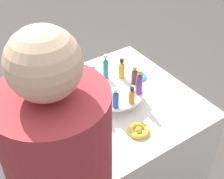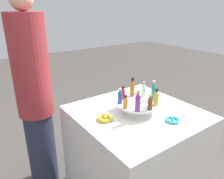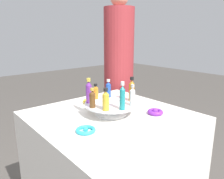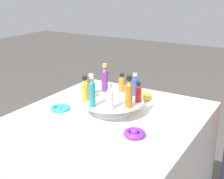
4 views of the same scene
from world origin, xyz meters
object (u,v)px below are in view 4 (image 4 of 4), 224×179
bottle_clear (110,98)px  bottle_orange (122,83)px  ribbon_bow_gold (142,96)px  display_stand (112,104)px  bottle_red (138,93)px  bottle_amber (129,93)px  bottle_gold (85,89)px  bottle_brown (90,85)px  bottle_purple (105,79)px  bottle_blue (135,85)px  ribbon_bow_teal (60,108)px  bottle_teal (92,92)px  ribbon_bow_purple (134,133)px

bottle_clear → bottle_orange: bearing=-72.5°
ribbon_bow_gold → display_stand: bearing=81.9°
bottle_red → bottle_orange: size_ratio=1.01×
bottle_amber → bottle_red: 0.09m
bottle_gold → ribbon_bow_gold: size_ratio=1.11×
bottle_clear → bottle_red: bottle_clear is taller
bottle_brown → bottle_gold: (-0.03, 0.08, 0.01)m
display_stand → bottle_purple: (0.10, -0.09, 0.09)m
bottle_blue → bottle_clear: bearing=87.5°
bottle_gold → bottle_blue: size_ratio=1.06×
bottle_orange → ribbon_bow_teal: size_ratio=0.98×
bottle_teal → ribbon_bow_purple: bottle_teal is taller
bottle_purple → bottle_red: bottle_purple is taller
display_stand → bottle_clear: bearing=117.5°
bottle_red → ribbon_bow_purple: bearing=112.9°
bottle_purple → bottle_clear: 0.26m
bottle_gold → bottle_blue: bearing=-132.5°
bottle_gold → ribbon_bow_teal: bearing=8.0°
bottle_clear → bottle_purple: bearing=-52.5°
bottle_orange → ribbon_bow_teal: bottle_orange is taller
bottle_teal → ribbon_bow_gold: (-0.07, -0.39, -0.13)m
bottle_teal → ribbon_bow_gold: bearing=-99.5°
bottle_gold → bottle_teal: bearing=147.5°
display_stand → bottle_brown: (0.13, -0.01, 0.07)m
bottle_teal → bottle_clear: bearing=-172.5°
bottle_purple → bottle_teal: bearing=107.5°
bottle_teal → ribbon_bow_purple: size_ratio=1.64×
display_stand → bottle_purple: bearing=-42.5°
bottle_brown → bottle_blue: 0.22m
bottle_purple → bottle_blue: bearing=-172.5°
ribbon_bow_teal → ribbon_bow_gold: (-0.28, -0.36, 0.00)m
bottle_purple → bottle_gold: bearing=87.5°
bottle_gold → ribbon_bow_purple: bottle_gold is taller
bottle_purple → ribbon_bow_purple: (-0.30, 0.25, -0.13)m
bottle_brown → bottle_teal: bearing=127.5°
bottle_red → bottle_orange: same height
bottle_blue → bottle_orange: size_ratio=1.20×
bottle_orange → ribbon_bow_gold: size_ratio=0.87×
bottle_purple → bottle_brown: size_ratio=1.34×
bottle_clear → bottle_orange: bottle_clear is taller
display_stand → bottle_teal: 0.16m
bottle_brown → bottle_gold: 0.09m
bottle_teal → bottle_amber: (-0.15, -0.08, -0.00)m
bottle_amber → bottle_teal: bearing=27.5°
bottle_amber → bottle_red: bottle_amber is taller
display_stand → bottle_purple: 0.16m
ribbon_bow_gold → ribbon_bow_purple: bearing=111.9°
bottle_clear → bottle_amber: 0.09m
bottle_purple → bottle_clear: bearing=127.5°
bottle_purple → bottle_red: bearing=167.5°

